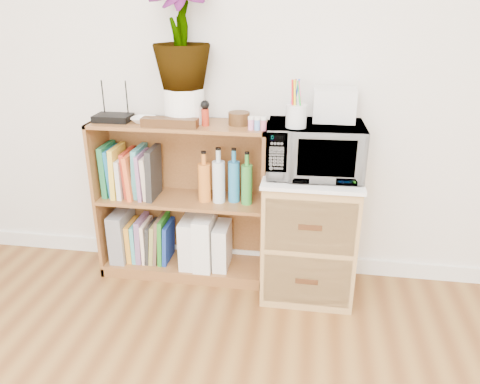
# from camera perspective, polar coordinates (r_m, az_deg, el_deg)

# --- Properties ---
(skirting_board) EXTENTS (4.00, 0.02, 0.10)m
(skirting_board) POSITION_cam_1_polar(r_m,az_deg,el_deg) (3.03, 0.55, -7.90)
(skirting_board) COLOR white
(skirting_board) RESTS_ON ground
(bookshelf) EXTENTS (1.00, 0.30, 0.95)m
(bookshelf) POSITION_cam_1_polar(r_m,az_deg,el_deg) (2.78, -6.99, -1.15)
(bookshelf) COLOR brown
(bookshelf) RESTS_ON ground
(wicker_unit) EXTENTS (0.50, 0.45, 0.70)m
(wicker_unit) POSITION_cam_1_polar(r_m,az_deg,el_deg) (2.67, 8.43, -5.24)
(wicker_unit) COLOR #9E7542
(wicker_unit) RESTS_ON ground
(microwave) EXTENTS (0.51, 0.36, 0.27)m
(microwave) POSITION_cam_1_polar(r_m,az_deg,el_deg) (2.47, 9.09, 5.10)
(microwave) COLOR silver
(microwave) RESTS_ON wicker_unit
(pen_cup) EXTENTS (0.10, 0.10, 0.11)m
(pen_cup) POSITION_cam_1_polar(r_m,az_deg,el_deg) (2.35, 6.87, 9.20)
(pen_cup) COLOR silver
(pen_cup) RESTS_ON microwave
(small_appliance) EXTENTS (0.21, 0.18, 0.17)m
(small_appliance) POSITION_cam_1_polar(r_m,az_deg,el_deg) (2.51, 11.44, 10.42)
(small_appliance) COLOR silver
(small_appliance) RESTS_ON microwave
(router) EXTENTS (0.20, 0.14, 0.04)m
(router) POSITION_cam_1_polar(r_m,az_deg,el_deg) (2.74, -15.21, 8.72)
(router) COLOR black
(router) RESTS_ON bookshelf
(white_bowl) EXTENTS (0.13, 0.13, 0.03)m
(white_bowl) POSITION_cam_1_polar(r_m,az_deg,el_deg) (2.66, -11.69, 8.61)
(white_bowl) COLOR white
(white_bowl) RESTS_ON bookshelf
(plant_pot) EXTENTS (0.22, 0.22, 0.19)m
(plant_pot) POSITION_cam_1_polar(r_m,az_deg,el_deg) (2.62, -6.81, 10.46)
(plant_pot) COLOR white
(plant_pot) RESTS_ON bookshelf
(potted_plant) EXTENTS (0.32, 0.32, 0.57)m
(potted_plant) POSITION_cam_1_polar(r_m,az_deg,el_deg) (2.57, -7.22, 18.72)
(potted_plant) COLOR #2B6629
(potted_plant) RESTS_ON plant_pot
(trinket_box) EXTENTS (0.30, 0.08, 0.05)m
(trinket_box) POSITION_cam_1_polar(r_m,az_deg,el_deg) (2.54, -8.57, 8.37)
(trinket_box) COLOR #39230F
(trinket_box) RESTS_ON bookshelf
(kokeshi_doll) EXTENTS (0.04, 0.04, 0.09)m
(kokeshi_doll) POSITION_cam_1_polar(r_m,az_deg,el_deg) (2.54, -4.25, 9.06)
(kokeshi_doll) COLOR #A42714
(kokeshi_doll) RESTS_ON bookshelf
(wooden_bowl) EXTENTS (0.12, 0.12, 0.07)m
(wooden_bowl) POSITION_cam_1_polar(r_m,az_deg,el_deg) (2.56, -0.11, 8.96)
(wooden_bowl) COLOR #38210F
(wooden_bowl) RESTS_ON bookshelf
(paint_jars) EXTENTS (0.10, 0.04, 0.05)m
(paint_jars) POSITION_cam_1_polar(r_m,az_deg,el_deg) (2.45, 2.11, 8.13)
(paint_jars) COLOR pink
(paint_jars) RESTS_ON bookshelf
(file_box) EXTENTS (0.09, 0.25, 0.31)m
(file_box) POSITION_cam_1_polar(r_m,az_deg,el_deg) (3.02, -14.15, -5.00)
(file_box) COLOR gray
(file_box) RESTS_ON bookshelf
(magazine_holder_left) EXTENTS (0.10, 0.24, 0.30)m
(magazine_holder_left) POSITION_cam_1_polar(r_m,az_deg,el_deg) (2.88, -6.05, -5.93)
(magazine_holder_left) COLOR silver
(magazine_holder_left) RESTS_ON bookshelf
(magazine_holder_mid) EXTENTS (0.10, 0.26, 0.33)m
(magazine_holder_mid) POSITION_cam_1_polar(r_m,az_deg,el_deg) (2.85, -4.24, -5.82)
(magazine_holder_mid) COLOR white
(magazine_holder_mid) RESTS_ON bookshelf
(magazine_holder_right) EXTENTS (0.09, 0.22, 0.27)m
(magazine_holder_right) POSITION_cam_1_polar(r_m,az_deg,el_deg) (2.84, -2.17, -6.52)
(magazine_holder_right) COLOR silver
(magazine_holder_right) RESTS_ON bookshelf
(cookbooks) EXTENTS (0.32, 0.20, 0.30)m
(cookbooks) POSITION_cam_1_polar(r_m,az_deg,el_deg) (2.82, -13.10, 2.33)
(cookbooks) COLOR #1D6D3D
(cookbooks) RESTS_ON bookshelf
(liquor_bottles) EXTENTS (0.31, 0.07, 0.31)m
(liquor_bottles) POSITION_cam_1_polar(r_m,az_deg,el_deg) (2.66, -1.87, 1.96)
(liquor_bottles) COLOR orange
(liquor_bottles) RESTS_ON bookshelf
(lower_books) EXTENTS (0.27, 0.19, 0.29)m
(lower_books) POSITION_cam_1_polar(r_m,az_deg,el_deg) (2.97, -10.84, -5.72)
(lower_books) COLOR orange
(lower_books) RESTS_ON bookshelf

